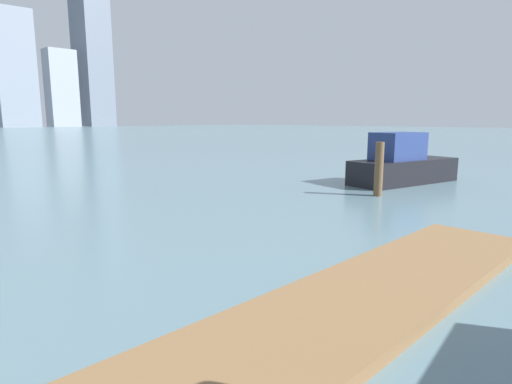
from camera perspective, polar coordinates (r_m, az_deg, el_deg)
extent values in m
plane|color=slate|center=(14.49, -30.53, -2.16)|extent=(300.00, 300.00, 0.00)
cube|color=olive|center=(6.29, 13.23, -14.64)|extent=(10.19, 2.00, 0.18)
cylinder|color=brown|center=(15.32, 16.37, 2.99)|extent=(0.30, 0.30, 1.90)
cube|color=black|center=(18.89, 19.45, 2.70)|extent=(5.39, 2.70, 1.01)
cube|color=navy|center=(18.41, 18.73, 5.92)|extent=(2.33, 1.76, 1.14)
cube|color=gray|center=(172.09, -29.90, 14.34)|extent=(12.80, 7.91, 39.90)
cube|color=#8C939E|center=(176.31, -24.93, 12.64)|extent=(10.23, 7.42, 28.02)
cube|color=slate|center=(186.12, -21.51, 18.38)|extent=(11.64, 13.58, 64.80)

